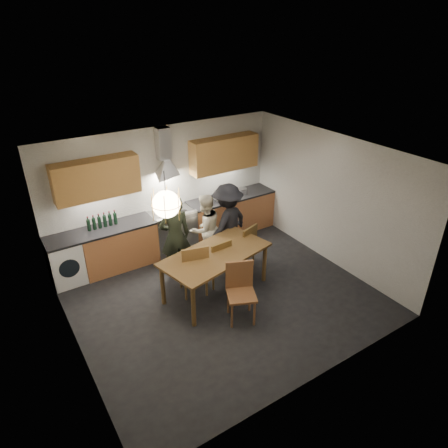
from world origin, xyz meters
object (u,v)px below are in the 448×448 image
dining_table (216,258)px  stock_pot (242,191)px  person_left (175,236)px  mixing_bowl (220,198)px  wine_bottles (102,220)px  chair_front (240,287)px  person_right (227,223)px  chair_back_left (194,267)px  person_mid (205,229)px

dining_table → stock_pot: bearing=31.6°
dining_table → person_left: (-0.32, 0.91, 0.10)m
dining_table → stock_pot: (1.78, 1.73, 0.24)m
mixing_bowl → wine_bottles: size_ratio=0.57×
chair_front → person_right: bearing=87.5°
chair_back_left → person_right: bearing=-134.9°
person_mid → chair_back_left: bearing=41.3°
dining_table → chair_back_left: chair_back_left is taller
chair_front → wine_bottles: wine_bottles is taller
person_right → wine_bottles: size_ratio=2.84×
stock_pot → mixing_bowl: bearing=-178.4°
chair_front → wine_bottles: (-1.38, 2.62, 0.47)m
wine_bottles → dining_table: bearing=-53.2°
stock_pot → person_left: bearing=-158.7°
person_mid → person_right: bearing=143.3°
chair_front → person_mid: 1.84m
chair_back_left → person_left: person_left is taller
person_left → person_right: person_right is taller
person_left → person_mid: size_ratio=1.13×
person_right → chair_front: bearing=44.1°
chair_front → person_right: person_right is taller
person_mid → stock_pot: person_mid is taller
chair_back_left → person_right: person_right is taller
chair_back_left → person_left: (0.04, 0.79, 0.23)m
dining_table → stock_pot: 2.50m
chair_front → stock_pot: bearing=78.3°
person_right → stock_pot: bearing=-157.1°
stock_pot → wine_bottles: 3.17m
chair_front → stock_pot: 3.10m
dining_table → chair_front: bearing=-103.0°
wine_bottles → mixing_bowl: bearing=-3.0°
dining_table → person_right: size_ratio=1.27×
dining_table → chair_front: 0.79m
chair_back_left → mixing_bowl: (1.53, 1.59, 0.34)m
person_mid → stock_pot: bearing=-161.9°
person_mid → person_right: 0.46m
chair_back_left → stock_pot: size_ratio=5.61×
chair_front → chair_back_left: bearing=135.7°
mixing_bowl → dining_table: bearing=-124.3°
person_right → wine_bottles: person_right is taller
dining_table → wine_bottles: bearing=114.1°
person_left → person_mid: bearing=-163.3°
chair_front → mixing_bowl: chair_front is taller
chair_front → stock_pot: stock_pot is taller
chair_back_left → mixing_bowl: bearing=-120.0°
wine_bottles → person_left: bearing=-41.6°
person_mid → chair_front: bearing=68.8°
person_mid → person_right: size_ratio=0.88×
person_left → person_right: (1.10, -0.10, 0.00)m
chair_front → dining_table: bearing=113.5°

